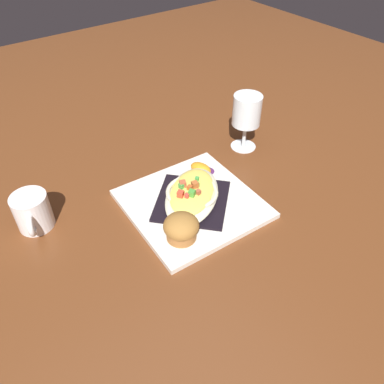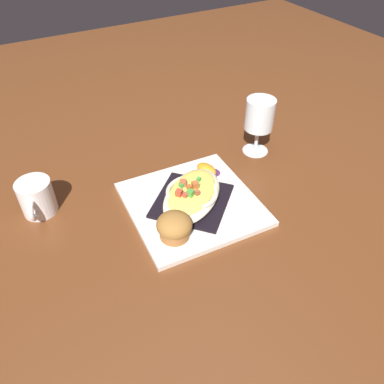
{
  "view_description": "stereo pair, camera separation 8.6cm",
  "coord_description": "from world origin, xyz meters",
  "px_view_note": "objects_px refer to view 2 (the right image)",
  "views": [
    {
      "loc": [
        -0.39,
        -0.52,
        0.61
      ],
      "look_at": [
        0.0,
        0.0,
        0.04
      ],
      "focal_mm": 35.66,
      "sensor_mm": 36.0,
      "label": 1
    },
    {
      "loc": [
        -0.31,
        -0.57,
        0.61
      ],
      "look_at": [
        0.0,
        0.0,
        0.04
      ],
      "focal_mm": 35.66,
      "sensor_mm": 36.0,
      "label": 2
    }
  ],
  "objects_px": {
    "square_plate": "(192,204)",
    "orange_garnish": "(207,170)",
    "muffin": "(174,226)",
    "stemmed_glass": "(259,117)",
    "gratin_dish": "(192,194)",
    "coffee_mug": "(37,199)"
  },
  "relations": [
    {
      "from": "gratin_dish",
      "to": "orange_garnish",
      "type": "relative_size",
      "value": 3.46
    },
    {
      "from": "gratin_dish",
      "to": "muffin",
      "type": "bearing_deg",
      "value": -137.97
    },
    {
      "from": "orange_garnish",
      "to": "stemmed_glass",
      "type": "xyz_separation_m",
      "value": [
        0.18,
        0.04,
        0.08
      ]
    },
    {
      "from": "square_plate",
      "to": "muffin",
      "type": "height_order",
      "value": "muffin"
    },
    {
      "from": "square_plate",
      "to": "muffin",
      "type": "xyz_separation_m",
      "value": [
        -0.08,
        -0.07,
        0.03
      ]
    },
    {
      "from": "stemmed_glass",
      "to": "orange_garnish",
      "type": "bearing_deg",
      "value": -168.38
    },
    {
      "from": "muffin",
      "to": "orange_garnish",
      "type": "xyz_separation_m",
      "value": [
        0.17,
        0.15,
        -0.02
      ]
    },
    {
      "from": "gratin_dish",
      "to": "orange_garnish",
      "type": "xyz_separation_m",
      "value": [
        0.08,
        0.07,
        -0.01
      ]
    },
    {
      "from": "muffin",
      "to": "orange_garnish",
      "type": "distance_m",
      "value": 0.22
    },
    {
      "from": "orange_garnish",
      "to": "stemmed_glass",
      "type": "bearing_deg",
      "value": 11.62
    },
    {
      "from": "square_plate",
      "to": "gratin_dish",
      "type": "bearing_deg",
      "value": -172.24
    },
    {
      "from": "muffin",
      "to": "orange_garnish",
      "type": "relative_size",
      "value": 1.13
    },
    {
      "from": "square_plate",
      "to": "orange_garnish",
      "type": "distance_m",
      "value": 0.11
    },
    {
      "from": "orange_garnish",
      "to": "coffee_mug",
      "type": "distance_m",
      "value": 0.4
    },
    {
      "from": "muffin",
      "to": "stemmed_glass",
      "type": "xyz_separation_m",
      "value": [
        0.34,
        0.18,
        0.06
      ]
    },
    {
      "from": "square_plate",
      "to": "stemmed_glass",
      "type": "bearing_deg",
      "value": 22.85
    },
    {
      "from": "muffin",
      "to": "stemmed_glass",
      "type": "bearing_deg",
      "value": 28.21
    },
    {
      "from": "gratin_dish",
      "to": "muffin",
      "type": "xyz_separation_m",
      "value": [
        -0.08,
        -0.07,
        0.0
      ]
    },
    {
      "from": "stemmed_glass",
      "to": "coffee_mug",
      "type": "bearing_deg",
      "value": 175.75
    },
    {
      "from": "muffin",
      "to": "square_plate",
      "type": "bearing_deg",
      "value": 41.99
    },
    {
      "from": "coffee_mug",
      "to": "stemmed_glass",
      "type": "xyz_separation_m",
      "value": [
        0.57,
        -0.04,
        0.07
      ]
    },
    {
      "from": "coffee_mug",
      "to": "orange_garnish",
      "type": "bearing_deg",
      "value": -11.27
    }
  ]
}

